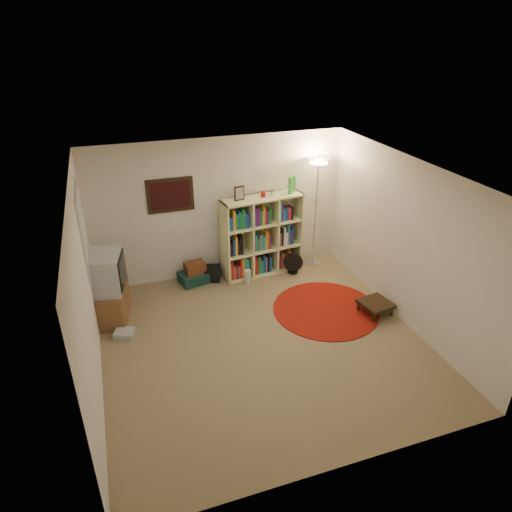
{
  "coord_description": "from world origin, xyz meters",
  "views": [
    {
      "loc": [
        -1.81,
        -5.03,
        4.15
      ],
      "look_at": [
        0.1,
        0.6,
        1.1
      ],
      "focal_mm": 32.0,
      "sensor_mm": 36.0,
      "label": 1
    }
  ],
  "objects_px": {
    "floor_lamp": "(318,178)",
    "side_table": "(376,304)",
    "floor_fan": "(293,263)",
    "suitcase": "(197,277)",
    "bookshelf": "(261,237)",
    "tv_stand": "(106,289)"
  },
  "relations": [
    {
      "from": "floor_lamp",
      "to": "side_table",
      "type": "distance_m",
      "value": 2.44
    },
    {
      "from": "floor_lamp",
      "to": "side_table",
      "type": "bearing_deg",
      "value": -83.76
    },
    {
      "from": "floor_lamp",
      "to": "side_table",
      "type": "relative_size",
      "value": 3.9
    },
    {
      "from": "floor_fan",
      "to": "suitcase",
      "type": "height_order",
      "value": "floor_fan"
    },
    {
      "from": "bookshelf",
      "to": "side_table",
      "type": "bearing_deg",
      "value": -62.25
    },
    {
      "from": "suitcase",
      "to": "side_table",
      "type": "distance_m",
      "value": 3.14
    },
    {
      "from": "tv_stand",
      "to": "side_table",
      "type": "height_order",
      "value": "tv_stand"
    },
    {
      "from": "suitcase",
      "to": "floor_fan",
      "type": "bearing_deg",
      "value": -21.86
    },
    {
      "from": "floor_fan",
      "to": "tv_stand",
      "type": "relative_size",
      "value": 0.35
    },
    {
      "from": "tv_stand",
      "to": "suitcase",
      "type": "xyz_separation_m",
      "value": [
        1.52,
        0.7,
        -0.45
      ]
    },
    {
      "from": "bookshelf",
      "to": "floor_lamp",
      "type": "bearing_deg",
      "value": -5.65
    },
    {
      "from": "floor_fan",
      "to": "suitcase",
      "type": "distance_m",
      "value": 1.78
    },
    {
      "from": "bookshelf",
      "to": "floor_lamp",
      "type": "height_order",
      "value": "floor_lamp"
    },
    {
      "from": "side_table",
      "to": "suitcase",
      "type": "bearing_deg",
      "value": 142.38
    },
    {
      "from": "floor_fan",
      "to": "tv_stand",
      "type": "distance_m",
      "value": 3.32
    },
    {
      "from": "floor_fan",
      "to": "suitcase",
      "type": "relative_size",
      "value": 0.6
    },
    {
      "from": "side_table",
      "to": "bookshelf",
      "type": "bearing_deg",
      "value": 124.19
    },
    {
      "from": "bookshelf",
      "to": "suitcase",
      "type": "distance_m",
      "value": 1.35
    },
    {
      "from": "bookshelf",
      "to": "floor_fan",
      "type": "bearing_deg",
      "value": -29.71
    },
    {
      "from": "floor_lamp",
      "to": "tv_stand",
      "type": "distance_m",
      "value": 4.02
    },
    {
      "from": "floor_lamp",
      "to": "floor_fan",
      "type": "relative_size",
      "value": 5.09
    },
    {
      "from": "bookshelf",
      "to": "side_table",
      "type": "xyz_separation_m",
      "value": [
        1.28,
        -1.88,
        -0.54
      ]
    }
  ]
}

